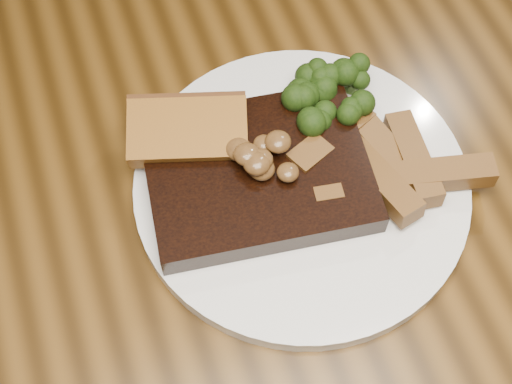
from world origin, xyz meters
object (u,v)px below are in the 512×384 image
at_px(steak, 258,175).
at_px(potato_wedges, 380,159).
at_px(garlic_bread, 190,144).
at_px(dining_table, 252,248).
at_px(plate, 301,187).

relative_size(steak, potato_wedges, 1.58).
distance_m(steak, garlic_bread, 0.07).
relative_size(dining_table, garlic_bread, 15.74).
distance_m(plate, potato_wedges, 0.07).
bearing_deg(dining_table, plate, -2.13).
xyz_separation_m(dining_table, steak, (0.01, 0.01, 0.12)).
xyz_separation_m(plate, potato_wedges, (0.07, -0.01, 0.02)).
bearing_deg(garlic_bread, steak, -30.51).
height_order(garlic_bread, potato_wedges, potato_wedges).
xyz_separation_m(dining_table, plate, (0.05, -0.00, 0.10)).
height_order(dining_table, garlic_bread, garlic_bread).
bearing_deg(dining_table, garlic_bread, 120.47).
bearing_deg(steak, dining_table, -122.36).
bearing_deg(dining_table, steak, 50.60).
bearing_deg(garlic_bread, dining_table, -42.53).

